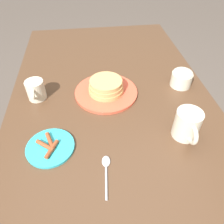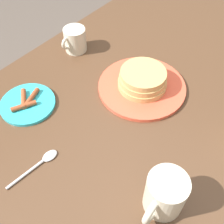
{
  "view_description": "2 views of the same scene",
  "coord_description": "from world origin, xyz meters",
  "views": [
    {
      "loc": [
        0.71,
        -0.09,
        1.31
      ],
      "look_at": [
        0.13,
        -0.01,
        0.75
      ],
      "focal_mm": 35.0,
      "sensor_mm": 36.0,
      "label": 1
    },
    {
      "loc": [
        0.5,
        0.3,
        1.34
      ],
      "look_at": [
        0.13,
        -0.01,
        0.75
      ],
      "focal_mm": 45.0,
      "sensor_mm": 36.0,
      "label": 2
    }
  ],
  "objects": [
    {
      "name": "ground_plane",
      "position": [
        0.0,
        0.0,
        0.0
      ],
      "size": [
        8.0,
        8.0,
        0.0
      ],
      "primitive_type": "plane",
      "color": "#51473F"
    },
    {
      "name": "dining_table",
      "position": [
        0.0,
        0.0,
        0.61
      ],
      "size": [
        1.45,
        0.85,
        0.72
      ],
      "color": "#4C3321",
      "rests_on": "ground_plane"
    },
    {
      "name": "pancake_plate",
      "position": [
        -0.02,
        -0.02,
        0.75
      ],
      "size": [
        0.27,
        0.27,
        0.07
      ],
      "color": "#DB5138",
      "rests_on": "dining_table"
    },
    {
      "name": "side_plate_bacon",
      "position": [
        0.24,
        -0.24,
        0.73
      ],
      "size": [
        0.16,
        0.16,
        0.02
      ],
      "color": "#2DADBC",
      "rests_on": "dining_table"
    },
    {
      "name": "coffee_mug",
      "position": [
        0.25,
        0.23,
        0.78
      ],
      "size": [
        0.12,
        0.09,
        0.1
      ],
      "color": "beige",
      "rests_on": "dining_table"
    },
    {
      "name": "creamer_pitcher",
      "position": [
        -0.03,
        -0.31,
        0.77
      ],
      "size": [
        0.11,
        0.07,
        0.09
      ],
      "color": "beige",
      "rests_on": "dining_table"
    },
    {
      "name": "spoon",
      "position": [
        0.35,
        -0.06,
        0.73
      ],
      "size": [
        0.15,
        0.03,
        0.01
      ],
      "color": "silver",
      "rests_on": "dining_table"
    }
  ]
}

